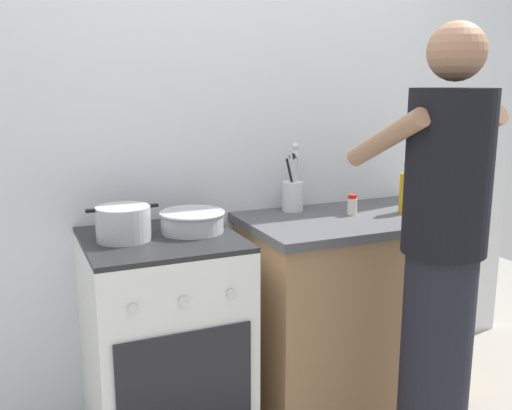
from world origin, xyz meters
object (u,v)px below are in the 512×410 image
Objects in this scene: pot at (123,223)px; mixing_bowl at (192,220)px; stove_range at (164,342)px; oil_bottle at (406,192)px; spice_bottle at (352,205)px; person at (441,262)px; utensil_crock at (293,193)px.

mixing_bowl is (0.28, 0.01, -0.02)m from pot.
oil_bottle reaches higher than stove_range.
oil_bottle is (0.25, -0.06, 0.05)m from spice_bottle.
person reaches higher than spice_bottle.
person is at bearing -31.26° from pot.
stove_range is 1.14m from person.
pot is at bearing 177.81° from oil_bottle.
utensil_crock reaches higher than mixing_bowl.
pot is at bearing -166.81° from utensil_crock.
mixing_bowl is 0.98m from person.
spice_bottle is at bearing 0.59° from pot.
mixing_bowl reaches higher than stove_range.
spice_bottle is (0.21, -0.18, -0.04)m from utensil_crock.
utensil_crock is (0.69, 0.21, 0.54)m from stove_range.
pot reaches higher than spice_bottle.
utensil_crock reaches higher than spice_bottle.
mixing_bowl is 1.14× the size of oil_bottle.
oil_bottle reaches higher than mixing_bowl.
mixing_bowl is at bearing -161.78° from utensil_crock.
pot is at bearing -177.31° from mixing_bowl.
stove_range is 3.80× the size of oil_bottle.
stove_range is 1.03m from spice_bottle.
stove_range is 2.77× the size of utensil_crock.
oil_bottle reaches higher than spice_bottle.
person reaches higher than utensil_crock.
person is (0.19, -0.81, -0.13)m from utensil_crock.
mixing_bowl is (0.14, 0.03, 0.50)m from stove_range.
pot is 0.28m from mixing_bowl.
spice_bottle is at bearing 166.59° from oil_bottle.
stove_range is 0.53× the size of person.
person is (-0.28, -0.57, -0.14)m from oil_bottle.
oil_bottle is at bearing -2.19° from pot.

